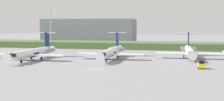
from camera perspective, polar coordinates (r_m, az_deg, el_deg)
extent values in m
plane|color=gray|center=(103.67, 0.90, -1.28)|extent=(500.00, 500.00, 0.00)
cube|color=#4C6B38|center=(141.95, 4.00, 1.09)|extent=(320.00, 20.00, 3.17)
cylinder|color=white|center=(97.41, -15.67, -0.44)|extent=(2.70, 24.00, 2.70)
cone|color=white|center=(85.78, -19.88, -1.29)|extent=(2.70, 3.00, 2.70)
cone|color=white|center=(109.93, -12.26, 0.25)|extent=(2.30, 4.00, 2.29)
cube|color=black|center=(87.34, -19.23, -0.85)|extent=(2.02, 1.80, 0.90)
cylinder|color=navy|center=(97.43, -15.67, -0.53)|extent=(2.76, 3.60, 2.76)
cube|color=white|center=(99.51, -18.94, -0.76)|extent=(11.00, 3.20, 0.36)
cube|color=white|center=(93.96, -12.76, -0.94)|extent=(11.00, 3.20, 0.36)
cube|color=navy|center=(106.95, -12.97, 2.23)|extent=(0.36, 3.20, 5.20)
cube|color=white|center=(107.13, -12.92, 3.52)|extent=(6.80, 1.80, 0.24)
cylinder|color=gray|center=(106.56, -14.43, 0.16)|extent=(1.50, 3.40, 1.50)
cylinder|color=gray|center=(104.63, -12.23, 0.12)|extent=(1.50, 3.40, 1.50)
cylinder|color=gray|center=(91.10, -17.83, -1.79)|extent=(0.20, 0.20, 0.65)
cylinder|color=black|center=(91.16, -17.82, -2.13)|extent=(0.30, 0.90, 0.90)
cylinder|color=black|center=(100.61, -15.96, -1.42)|extent=(0.35, 0.90, 0.90)
cylinder|color=black|center=(98.88, -14.02, -1.48)|extent=(0.35, 0.90, 0.90)
cylinder|color=white|center=(96.38, -0.19, -0.30)|extent=(2.70, 24.00, 2.70)
cone|color=white|center=(83.32, -2.19, -1.17)|extent=(2.70, 3.00, 2.70)
cone|color=white|center=(110.04, 1.38, 0.37)|extent=(2.29, 4.00, 2.29)
cube|color=black|center=(85.10, -1.87, -0.71)|extent=(2.03, 1.80, 0.90)
cylinder|color=navy|center=(96.39, -0.19, -0.39)|extent=(2.76, 3.60, 2.76)
cube|color=white|center=(96.92, -3.73, -0.65)|extent=(11.00, 3.20, 0.36)
cube|color=white|center=(94.37, 3.18, -0.80)|extent=(11.00, 3.20, 0.36)
cube|color=navy|center=(106.84, 1.08, 2.35)|extent=(0.36, 3.20, 5.20)
cube|color=white|center=(107.04, 1.11, 3.64)|extent=(6.80, 1.80, 0.24)
cylinder|color=gray|center=(105.79, -0.31, 0.29)|extent=(1.50, 3.40, 1.50)
cylinder|color=gray|center=(104.91, 2.09, 0.25)|extent=(1.50, 3.40, 1.50)
cylinder|color=gray|center=(89.32, -1.22, -1.67)|extent=(0.20, 0.20, 0.65)
cylinder|color=black|center=(89.39, -1.22, -2.02)|extent=(0.30, 0.90, 0.90)
cylinder|color=black|center=(99.33, -0.96, -1.30)|extent=(0.35, 0.90, 0.90)
cylinder|color=black|center=(98.54, 1.19, -1.35)|extent=(0.35, 0.90, 0.90)
cylinder|color=white|center=(101.94, 15.40, -0.19)|extent=(2.70, 24.00, 2.70)
cone|color=white|center=(88.53, 15.88, -0.99)|extent=(2.70, 3.00, 2.70)
cone|color=white|center=(115.87, 15.02, 0.44)|extent=(2.30, 4.00, 2.29)
cube|color=black|center=(90.37, 15.81, -0.56)|extent=(2.02, 1.80, 0.90)
cylinder|color=navy|center=(101.95, 15.40, -0.27)|extent=(2.76, 3.60, 2.76)
cube|color=white|center=(100.84, 12.07, -0.52)|extent=(11.00, 3.20, 0.36)
cube|color=white|center=(101.51, 18.75, -0.65)|extent=(11.00, 3.20, 0.36)
cube|color=navy|center=(112.63, 15.14, 2.32)|extent=(0.36, 3.20, 5.20)
cube|color=white|center=(112.85, 15.17, 3.54)|extent=(6.80, 1.80, 0.24)
cylinder|color=gray|center=(110.98, 13.99, 0.37)|extent=(1.50, 3.40, 1.50)
cylinder|color=gray|center=(111.22, 16.30, 0.32)|extent=(1.50, 3.40, 1.50)
cylinder|color=gray|center=(94.70, 15.62, -1.47)|extent=(0.20, 0.20, 0.65)
cylinder|color=black|center=(94.76, 15.62, -1.80)|extent=(0.30, 0.90, 0.90)
cylinder|color=black|center=(104.44, 14.26, -1.14)|extent=(0.35, 0.90, 0.90)
cylinder|color=black|center=(104.64, 16.34, -1.18)|extent=(0.35, 0.90, 0.90)
cylinder|color=#B2B2B7|center=(155.63, -12.19, 3.16)|extent=(0.50, 0.50, 13.02)
cylinder|color=#B2B2B7|center=(155.62, -12.26, 6.84)|extent=(0.28, 0.28, 7.01)
cube|color=#B2B2B7|center=(155.56, -12.24, 5.70)|extent=(4.40, 0.20, 0.20)
sphere|color=red|center=(155.79, -12.29, 8.22)|extent=(0.50, 0.50, 0.50)
cube|color=gray|center=(174.85, -4.56, 3.82)|extent=(55.58, 21.27, 15.23)
cube|color=yellow|center=(79.35, 17.53, -2.88)|extent=(1.70, 3.20, 1.10)
cube|color=black|center=(78.66, 17.59, -2.22)|extent=(1.36, 1.10, 0.90)
cylinder|color=black|center=(78.41, 17.04, -3.37)|extent=(0.22, 0.60, 0.60)
cylinder|color=black|center=(78.55, 18.13, -3.39)|extent=(0.22, 0.60, 0.60)
cylinder|color=black|center=(80.30, 16.93, -3.17)|extent=(0.22, 0.60, 0.60)
cylinder|color=black|center=(80.44, 17.99, -3.19)|extent=(0.22, 0.60, 0.60)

